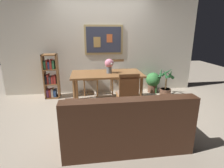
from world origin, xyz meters
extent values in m
plane|color=tan|center=(0.00, 0.00, 0.00)|extent=(12.00, 12.00, 0.00)
cube|color=silver|center=(0.00, 1.40, 1.30)|extent=(5.20, 0.10, 2.60)
cube|color=tan|center=(0.05, 1.34, 1.43)|extent=(1.01, 0.02, 0.76)
cube|color=#33384C|center=(0.05, 1.32, 1.43)|extent=(0.91, 0.01, 0.66)
cube|color=tan|center=(-0.13, 1.32, 1.38)|extent=(0.18, 0.00, 0.27)
cube|color=#D86633|center=(0.20, 1.32, 1.47)|extent=(0.15, 0.00, 0.21)
cube|color=brown|center=(0.03, 0.49, 0.72)|extent=(1.61, 0.85, 0.04)
cylinder|color=brown|center=(-0.69, 0.14, 0.35)|extent=(0.07, 0.07, 0.70)
cylinder|color=brown|center=(0.76, 0.14, 0.35)|extent=(0.07, 0.07, 0.70)
cylinder|color=brown|center=(-0.69, 0.83, 0.35)|extent=(0.07, 0.07, 0.70)
cylinder|color=brown|center=(0.76, 0.83, 0.35)|extent=(0.07, 0.07, 0.70)
cube|color=brown|center=(0.41, 1.20, 0.44)|extent=(0.40, 0.40, 0.03)
cube|color=#997A66|center=(0.41, 1.20, 0.47)|extent=(0.36, 0.36, 0.03)
cylinder|color=brown|center=(0.58, 1.37, 0.21)|extent=(0.04, 0.04, 0.42)
cylinder|color=brown|center=(0.24, 1.37, 0.21)|extent=(0.04, 0.04, 0.42)
cylinder|color=brown|center=(0.58, 1.03, 0.21)|extent=(0.04, 0.04, 0.42)
cylinder|color=brown|center=(0.24, 1.03, 0.21)|extent=(0.04, 0.04, 0.42)
cube|color=brown|center=(0.41, 1.38, 0.68)|extent=(0.38, 0.04, 0.46)
cube|color=brown|center=(0.41, 1.38, 0.88)|extent=(0.38, 0.05, 0.06)
cube|color=brown|center=(-0.33, 1.20, 0.44)|extent=(0.40, 0.40, 0.03)
cube|color=#997A66|center=(-0.33, 1.20, 0.47)|extent=(0.36, 0.36, 0.03)
cylinder|color=brown|center=(-0.16, 1.37, 0.21)|extent=(0.04, 0.04, 0.42)
cylinder|color=brown|center=(-0.50, 1.37, 0.21)|extent=(0.04, 0.04, 0.42)
cylinder|color=brown|center=(-0.16, 1.03, 0.21)|extent=(0.04, 0.04, 0.42)
cylinder|color=brown|center=(-0.50, 1.03, 0.21)|extent=(0.04, 0.04, 0.42)
cube|color=brown|center=(-0.33, 1.38, 0.68)|extent=(0.38, 0.04, 0.46)
cube|color=brown|center=(-0.33, 1.38, 0.88)|extent=(0.38, 0.05, 0.06)
cube|color=brown|center=(0.36, -0.20, 0.44)|extent=(0.40, 0.40, 0.03)
cube|color=#997A66|center=(0.36, -0.20, 0.47)|extent=(0.36, 0.36, 0.03)
cylinder|color=brown|center=(0.19, -0.37, 0.21)|extent=(0.04, 0.04, 0.42)
cylinder|color=brown|center=(0.53, -0.37, 0.21)|extent=(0.04, 0.04, 0.42)
cylinder|color=brown|center=(0.19, -0.03, 0.21)|extent=(0.04, 0.04, 0.42)
cylinder|color=brown|center=(0.53, -0.03, 0.21)|extent=(0.04, 0.04, 0.42)
cube|color=brown|center=(0.36, -0.38, 0.68)|extent=(0.38, 0.04, 0.46)
cube|color=brown|center=(0.36, -0.38, 0.88)|extent=(0.38, 0.05, 0.06)
cube|color=#472819|center=(0.12, -1.12, 0.20)|extent=(1.80, 0.84, 0.40)
cube|color=#472819|center=(0.12, -1.44, 0.62)|extent=(1.80, 0.20, 0.44)
cube|color=#472819|center=(-0.69, -1.12, 0.51)|extent=(0.18, 0.80, 0.22)
cube|color=#472819|center=(0.93, -1.12, 0.51)|extent=(0.18, 0.80, 0.22)
cube|color=#8C6B4C|center=(-0.33, -1.30, 0.56)|extent=(0.32, 0.16, 0.33)
cube|color=maroon|center=(0.12, -1.30, 0.56)|extent=(0.32, 0.16, 0.33)
cube|color=maroon|center=(0.57, -1.30, 0.56)|extent=(0.32, 0.16, 0.33)
cube|color=brown|center=(-1.48, 1.06, 0.56)|extent=(0.03, 0.28, 1.12)
cube|color=brown|center=(-1.15, 1.06, 0.56)|extent=(0.03, 0.28, 1.12)
cube|color=brown|center=(-1.32, 1.06, 0.01)|extent=(0.36, 0.28, 0.03)
cube|color=brown|center=(-1.32, 1.06, 1.10)|extent=(0.36, 0.28, 0.03)
cube|color=brown|center=(-1.32, 1.06, 0.37)|extent=(0.30, 0.28, 0.02)
cube|color=brown|center=(-1.32, 1.06, 0.75)|extent=(0.30, 0.28, 0.02)
cube|color=#7F3F72|center=(-1.43, 1.06, 0.12)|extent=(0.05, 0.22, 0.19)
cube|color=#B2332D|center=(-1.38, 1.06, 0.12)|extent=(0.05, 0.22, 0.19)
cube|color=beige|center=(-1.32, 1.06, 0.13)|extent=(0.05, 0.22, 0.21)
cube|color=#2D4C8C|center=(-1.26, 1.06, 0.12)|extent=(0.06, 0.22, 0.18)
cube|color=black|center=(-1.44, 1.06, 0.49)|extent=(0.04, 0.22, 0.21)
cube|color=#B2332D|center=(-1.39, 1.06, 0.50)|extent=(0.04, 0.22, 0.24)
cube|color=#595960|center=(-1.35, 1.06, 0.47)|extent=(0.04, 0.22, 0.18)
cube|color=#B2332D|center=(-1.29, 1.06, 0.47)|extent=(0.05, 0.22, 0.18)
cube|color=#B2332D|center=(-1.23, 1.06, 0.48)|extent=(0.05, 0.22, 0.20)
cube|color=#337247|center=(-1.43, 1.06, 0.86)|extent=(0.05, 0.22, 0.20)
cube|color=#B2332D|center=(-1.38, 1.06, 0.87)|extent=(0.04, 0.22, 0.22)
cube|color=#2D4C8C|center=(-1.34, 1.06, 0.85)|extent=(0.04, 0.22, 0.18)
cube|color=#B2332D|center=(-1.29, 1.06, 0.87)|extent=(0.05, 0.22, 0.23)
cube|color=#337247|center=(-1.23, 1.06, 0.86)|extent=(0.05, 0.22, 0.21)
cylinder|color=brown|center=(1.39, 1.11, 0.10)|extent=(0.26, 0.26, 0.21)
cylinder|color=#332319|center=(1.39, 1.11, 0.20)|extent=(0.23, 0.23, 0.02)
sphere|color=#387F3D|center=(1.39, 1.11, 0.36)|extent=(0.39, 0.39, 0.39)
cylinder|color=#387F3D|center=(1.44, 0.97, 0.13)|extent=(0.03, 0.03, 0.24)
cylinder|color=#387F3D|center=(1.51, 1.20, 0.12)|extent=(0.03, 0.03, 0.25)
cylinder|color=brown|center=(1.63, 0.78, 0.09)|extent=(0.29, 0.29, 0.19)
cylinder|color=#332319|center=(1.63, 0.78, 0.18)|extent=(0.26, 0.26, 0.02)
cylinder|color=brown|center=(1.63, 0.78, 0.34)|extent=(0.04, 0.04, 0.32)
cone|color=#235B2D|center=(1.72, 0.77, 0.60)|extent=(0.12, 0.24, 0.24)
cone|color=#235B2D|center=(1.69, 0.93, 0.60)|extent=(0.32, 0.20, 0.26)
cone|color=#235B2D|center=(1.50, 0.87, 0.60)|extent=(0.23, 0.30, 0.26)
cone|color=#235B2D|center=(1.57, 0.74, 0.60)|extent=(0.18, 0.20, 0.23)
cone|color=#235B2D|center=(1.67, 0.67, 0.59)|extent=(0.27, 0.16, 0.23)
cylinder|color=slate|center=(0.08, 0.48, 0.82)|extent=(0.12, 0.12, 0.16)
sphere|color=pink|center=(0.08, 0.48, 0.96)|extent=(0.20, 0.20, 0.20)
sphere|color=silver|center=(0.04, 0.54, 0.96)|extent=(0.06, 0.06, 0.06)
sphere|color=silver|center=(0.13, 0.41, 0.96)|extent=(0.07, 0.07, 0.07)
sphere|color=silver|center=(0.16, 0.50, 0.98)|extent=(0.07, 0.07, 0.07)
camera|label=1|loc=(-0.40, -3.53, 1.68)|focal=28.97mm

